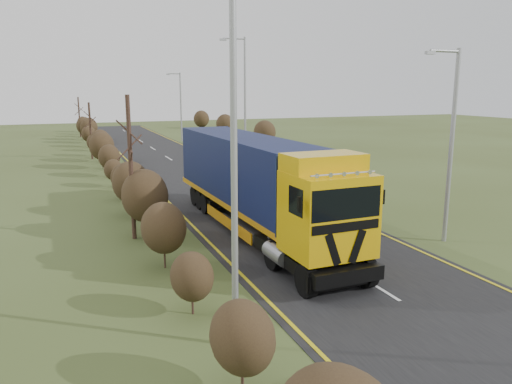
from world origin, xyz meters
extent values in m
plane|color=#3B461E|center=(0.00, 0.00, 0.00)|extent=(160.00, 160.00, 0.00)
cube|color=black|center=(0.00, 10.00, 0.01)|extent=(8.00, 120.00, 0.02)
cube|color=#2E2C29|center=(6.50, 20.00, 0.01)|extent=(6.00, 18.00, 0.02)
cube|color=gold|center=(-3.70, 10.00, 0.03)|extent=(0.12, 116.00, 0.01)
cube|color=gold|center=(3.70, 10.00, 0.03)|extent=(0.12, 116.00, 0.01)
cube|color=silver|center=(0.00, -4.00, 0.03)|extent=(0.12, 3.00, 0.01)
cube|color=silver|center=(0.00, 4.00, 0.03)|extent=(0.12, 3.00, 0.01)
cube|color=silver|center=(0.00, 12.00, 0.03)|extent=(0.12, 3.00, 0.01)
cube|color=silver|center=(0.00, 20.00, 0.03)|extent=(0.12, 3.00, 0.01)
cube|color=silver|center=(0.00, 28.00, 0.03)|extent=(0.12, 3.00, 0.01)
cube|color=silver|center=(0.00, 36.00, 0.03)|extent=(0.12, 3.00, 0.01)
cube|color=silver|center=(0.00, 44.00, 0.03)|extent=(0.12, 3.00, 0.01)
cube|color=silver|center=(0.00, 52.00, 0.03)|extent=(0.12, 3.00, 0.01)
cube|color=silver|center=(0.00, 60.00, 0.03)|extent=(0.12, 3.00, 0.01)
ellipsoid|color=#322316|center=(-5.97, -8.00, 1.26)|extent=(1.34, 1.74, 1.54)
ellipsoid|color=#322316|center=(-6.02, -4.00, 1.14)|extent=(1.21, 1.57, 1.39)
ellipsoid|color=#322316|center=(-6.00, 0.00, 1.49)|extent=(1.58, 2.06, 1.82)
ellipsoid|color=#322316|center=(-5.98, 4.00, 1.84)|extent=(1.96, 2.55, 2.25)
ellipsoid|color=#322316|center=(-6.03, 8.00, 1.72)|extent=(1.83, 2.38, 2.10)
ellipsoid|color=#322316|center=(-5.95, 12.00, 1.28)|extent=(1.37, 1.78, 1.57)
ellipsoid|color=#322316|center=(-6.06, 16.00, 1.13)|extent=(1.20, 1.56, 1.38)
ellipsoid|color=#322316|center=(-5.92, 20.00, 1.46)|extent=(1.55, 2.02, 1.78)
ellipsoid|color=#322316|center=(-6.09, 24.00, 1.83)|extent=(1.95, 2.53, 2.24)
ellipsoid|color=#322316|center=(-5.90, 28.00, 1.74)|extent=(1.85, 2.41, 2.13)
ellipsoid|color=#322316|center=(-6.12, 32.00, 1.31)|extent=(1.40, 1.81, 1.61)
ellipsoid|color=#322316|center=(-5.87, 36.00, 1.12)|extent=(1.19, 1.55, 1.37)
ellipsoid|color=#322316|center=(-6.14, 40.00, 1.43)|extent=(1.52, 1.97, 1.75)
ellipsoid|color=#322316|center=(-5.84, 44.00, 1.81)|extent=(1.93, 2.51, 2.22)
ellipsoid|color=#322316|center=(-6.17, 48.00, 1.76)|extent=(1.88, 2.44, 2.16)
ellipsoid|color=#322316|center=(-5.82, 52.00, 1.34)|extent=(1.43, 1.85, 1.64)
ellipsoid|color=#322316|center=(-6.19, 56.00, 1.12)|extent=(1.19, 1.55, 1.37)
ellipsoid|color=#322316|center=(-5.80, 60.00, 1.40)|extent=(1.49, 1.93, 1.71)
cylinder|color=#37241B|center=(-6.50, 4.00, 3.03)|extent=(0.18, 0.18, 6.05)
cylinder|color=#37241B|center=(-6.50, 30.00, 2.53)|extent=(0.18, 0.18, 5.06)
cylinder|color=#37241B|center=(-6.50, 52.00, 2.57)|extent=(0.18, 0.18, 5.15)
cube|color=black|center=(-1.39, -2.51, 0.71)|extent=(2.56, 4.73, 0.46)
cube|color=#D2A109|center=(-1.39, -3.42, 2.39)|extent=(2.59, 2.30, 2.64)
cube|color=black|center=(-1.39, -4.49, 0.56)|extent=(2.54, 0.19, 0.56)
cube|color=black|center=(-1.81, -4.55, 1.57)|extent=(0.61, 0.04, 1.09)
cube|color=black|center=(-0.96, -4.55, 1.57)|extent=(0.61, 0.04, 1.09)
cube|color=black|center=(-1.39, -4.52, 2.94)|extent=(2.39, 0.12, 0.96)
cube|color=black|center=(-1.39, -4.55, 2.23)|extent=(2.33, 0.09, 0.28)
cube|color=#D2A109|center=(-1.39, -3.07, 3.99)|extent=(2.57, 1.49, 0.57)
cylinder|color=silver|center=(-1.39, -4.29, 3.81)|extent=(2.23, 0.12, 0.06)
cube|color=black|center=(-2.84, -4.29, 2.99)|extent=(0.08, 0.12, 0.46)
cube|color=black|center=(0.06, -4.29, 2.99)|extent=(0.08, 0.12, 0.46)
cylinder|color=gray|center=(-2.56, -2.10, 0.76)|extent=(0.60, 1.33, 0.57)
cylinder|color=gray|center=(-0.22, -2.10, 0.76)|extent=(0.60, 1.33, 0.57)
cube|color=orange|center=(-1.39, 4.09, 1.25)|extent=(2.86, 12.85, 0.24)
cube|color=black|center=(-1.39, 4.09, 2.77)|extent=(2.83, 12.44, 2.79)
cube|color=#0F1A3E|center=(-1.39, 10.30, 2.77)|extent=(2.52, 0.12, 2.79)
cube|color=#0F1A3E|center=(-1.39, -2.12, 2.77)|extent=(2.52, 0.12, 2.79)
cube|color=black|center=(-1.39, 7.94, 0.66)|extent=(2.43, 3.71, 0.36)
cube|color=orange|center=(-2.63, 3.07, 0.56)|extent=(0.19, 5.58, 0.46)
cube|color=orange|center=(-0.15, 3.07, 0.56)|extent=(0.19, 5.58, 0.46)
cylinder|color=black|center=(-2.45, -4.13, 0.53)|extent=(0.35, 1.06, 1.06)
cylinder|color=black|center=(-0.32, -4.13, 0.53)|extent=(0.35, 1.06, 1.06)
cylinder|color=black|center=(-2.45, -1.60, 0.53)|extent=(0.35, 1.06, 1.06)
cylinder|color=black|center=(-0.32, -1.60, 0.53)|extent=(0.35, 1.06, 1.06)
cylinder|color=black|center=(-2.45, 7.03, 0.53)|extent=(0.35, 1.06, 1.06)
cylinder|color=black|center=(-0.32, 7.03, 0.53)|extent=(0.35, 1.06, 1.06)
cylinder|color=black|center=(-2.45, 8.05, 0.53)|extent=(0.35, 1.06, 1.06)
cylinder|color=black|center=(-0.32, 8.05, 0.53)|extent=(0.35, 1.06, 1.06)
cylinder|color=black|center=(-2.45, 9.06, 0.53)|extent=(0.35, 1.06, 1.06)
cylinder|color=black|center=(-0.32, 9.06, 0.53)|extent=(0.35, 1.06, 1.06)
imported|color=#9A0F07|center=(5.92, 18.80, 0.67)|extent=(2.15, 4.12, 1.34)
imported|color=#0A0E37|center=(8.22, 24.17, 0.76)|extent=(4.13, 4.62, 1.52)
cylinder|color=#939598|center=(5.57, -1.14, 3.92)|extent=(0.18, 0.18, 7.84)
cylinder|color=#939598|center=(4.87, -1.14, 7.71)|extent=(1.39, 0.12, 0.12)
cube|color=#939598|center=(4.18, -1.14, 7.62)|extent=(0.39, 0.16, 0.12)
cylinder|color=#939598|center=(5.36, 22.27, 5.17)|extent=(0.18, 0.18, 10.33)
cylinder|color=#939598|center=(4.44, 22.27, 10.16)|extent=(1.84, 0.12, 0.12)
cube|color=#939598|center=(3.52, 22.27, 10.05)|extent=(0.52, 0.21, 0.16)
cylinder|color=#939598|center=(4.60, 42.14, 4.03)|extent=(0.18, 0.18, 8.06)
cylinder|color=#939598|center=(3.88, 42.14, 7.92)|extent=(1.43, 0.12, 0.12)
cube|color=#939598|center=(3.17, 42.14, 7.83)|extent=(0.40, 0.16, 0.13)
cylinder|color=#939598|center=(-5.46, -6.11, 5.01)|extent=(0.16, 0.16, 10.02)
cylinder|color=#939598|center=(4.20, 9.28, 0.95)|extent=(0.08, 0.08, 1.90)
cylinder|color=red|center=(4.20, 9.25, 1.90)|extent=(0.61, 0.04, 0.61)
cylinder|color=white|center=(4.20, 9.23, 1.90)|extent=(0.46, 0.02, 0.46)
cylinder|color=#939598|center=(5.80, 26.07, 0.64)|extent=(0.08, 0.08, 1.29)
cube|color=#E2B40C|center=(5.80, 26.02, 1.38)|extent=(0.65, 0.04, 0.65)
camera|label=1|loc=(-9.20, -16.93, 6.32)|focal=35.00mm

